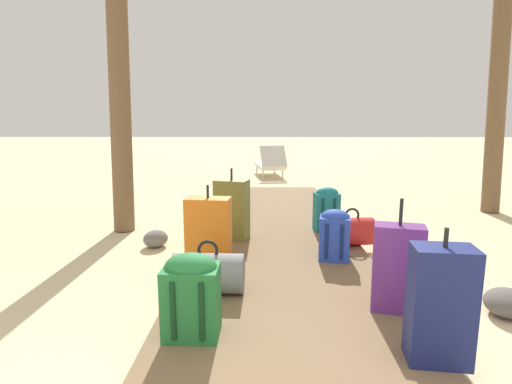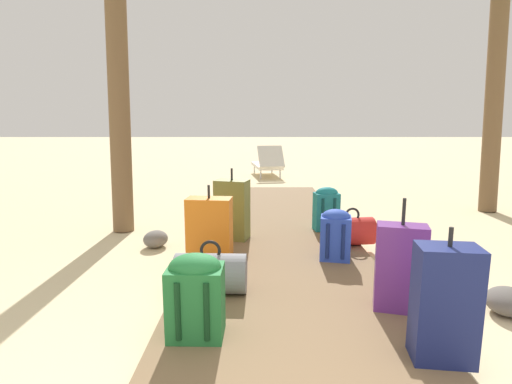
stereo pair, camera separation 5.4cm
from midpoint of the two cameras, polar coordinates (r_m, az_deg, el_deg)
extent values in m
plane|color=beige|center=(4.00, 3.75, -10.49)|extent=(60.00, 60.00, 0.00)
cube|color=brown|center=(4.65, 3.29, -6.97)|extent=(1.79, 7.04, 0.08)
cube|color=#6B2D84|center=(3.03, 19.86, -10.11)|extent=(0.37, 0.26, 0.62)
cylinder|color=black|center=(2.92, 20.33, -2.67)|extent=(0.02, 0.02, 0.19)
cube|color=navy|center=(2.51, 25.19, -14.28)|extent=(0.35, 0.25, 0.66)
cylinder|color=black|center=(2.38, 25.88, -5.81)|extent=(0.02, 0.02, 0.11)
cube|color=#2847B7|center=(3.97, 11.41, -6.40)|extent=(0.32, 0.29, 0.42)
ellipsoid|color=#2847B7|center=(3.92, 11.52, -3.46)|extent=(0.31, 0.27, 0.14)
cylinder|color=navy|center=(3.86, 10.33, -6.86)|extent=(0.04, 0.04, 0.34)
cylinder|color=navy|center=(3.86, 12.45, -6.94)|extent=(0.04, 0.04, 0.34)
cube|color=olive|center=(4.54, -3.09, -2.49)|extent=(0.41, 0.32, 0.67)
cylinder|color=black|center=(4.47, -3.14, 2.54)|extent=(0.02, 0.02, 0.13)
cylinder|color=slate|center=(3.21, -6.26, -11.33)|extent=(0.56, 0.33, 0.31)
torus|color=black|center=(3.15, -6.32, -8.21)|extent=(0.16, 0.03, 0.16)
cube|color=#237538|center=(2.60, -8.48, -15.07)|extent=(0.34, 0.26, 0.45)
ellipsoid|color=#237538|center=(2.52, -8.62, -10.46)|extent=(0.33, 0.25, 0.17)
cylinder|color=#113A1C|center=(2.51, -11.01, -16.20)|extent=(0.04, 0.04, 0.36)
cylinder|color=#113A1C|center=(2.48, -7.02, -16.43)|extent=(0.04, 0.04, 0.36)
cube|color=#197A7F|center=(4.97, 10.23, -2.77)|extent=(0.31, 0.23, 0.46)
ellipsoid|color=#197A7F|center=(4.93, 10.31, -0.16)|extent=(0.30, 0.22, 0.15)
cylinder|color=#0C3D3F|center=(4.86, 9.74, -3.05)|extent=(0.04, 0.04, 0.37)
cylinder|color=#0C3D3F|center=(4.91, 11.37, -2.98)|extent=(0.04, 0.04, 0.37)
cylinder|color=red|center=(4.47, 13.66, -5.46)|extent=(0.50, 0.36, 0.30)
torus|color=black|center=(4.42, 13.76, -3.23)|extent=(0.17, 0.05, 0.16)
cube|color=orange|center=(3.93, -6.34, -5.12)|extent=(0.44, 0.27, 0.60)
cylinder|color=black|center=(3.85, -6.44, 0.09)|extent=(0.02, 0.02, 0.13)
cylinder|color=brown|center=(5.48, -18.53, 16.23)|extent=(0.26, 0.53, 4.08)
cylinder|color=brown|center=(7.27, 31.25, 13.80)|extent=(0.26, 0.54, 4.11)
cube|color=white|center=(10.30, 2.03, 3.75)|extent=(0.79, 1.47, 0.08)
cube|color=white|center=(9.69, 2.62, 5.00)|extent=(0.66, 0.57, 0.50)
cylinder|color=silver|center=(10.83, 0.28, 3.27)|extent=(0.04, 0.04, 0.22)
cylinder|color=silver|center=(10.91, 2.78, 3.31)|extent=(0.04, 0.04, 0.22)
cylinder|color=silver|center=(9.73, 1.17, 2.49)|extent=(0.04, 0.04, 0.22)
cylinder|color=silver|center=(9.82, 3.94, 2.53)|extent=(0.04, 0.04, 0.22)
ellipsoid|color=slate|center=(4.69, -13.68, -6.42)|extent=(0.34, 0.36, 0.19)
ellipsoid|color=#5B5651|center=(3.58, 32.36, -13.06)|extent=(0.47, 0.49, 0.19)
camera|label=1|loc=(0.03, 90.32, -0.06)|focal=28.30mm
camera|label=2|loc=(0.03, -89.68, 0.06)|focal=28.30mm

